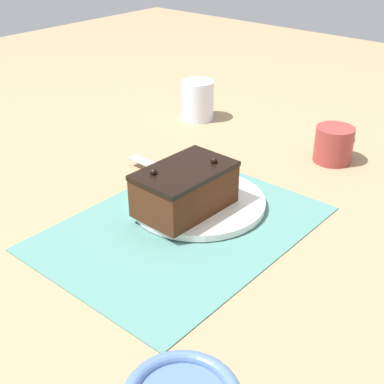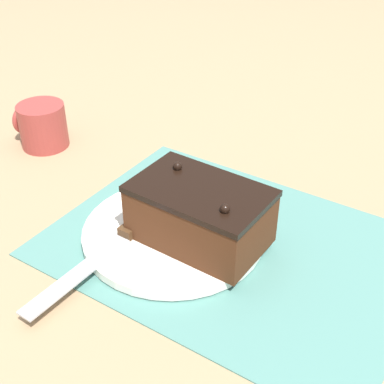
% 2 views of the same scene
% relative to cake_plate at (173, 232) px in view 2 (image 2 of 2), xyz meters
% --- Properties ---
extents(ground_plane, '(3.00, 3.00, 0.00)m').
position_rel_cake_plate_xyz_m(ground_plane, '(-0.07, -0.03, -0.01)').
color(ground_plane, '#9E7F5B').
extents(placemat_woven, '(0.46, 0.34, 0.00)m').
position_rel_cake_plate_xyz_m(placemat_woven, '(-0.07, -0.03, -0.01)').
color(placemat_woven, slate).
rests_on(placemat_woven, ground_plane).
extents(cake_plate, '(0.24, 0.24, 0.01)m').
position_rel_cake_plate_xyz_m(cake_plate, '(0.00, 0.00, 0.00)').
color(cake_plate, white).
rests_on(cake_plate, placemat_woven).
extents(chocolate_cake, '(0.17, 0.11, 0.09)m').
position_rel_cake_plate_xyz_m(chocolate_cake, '(-0.04, -0.00, 0.04)').
color(chocolate_cake, '#472614').
rests_on(chocolate_cake, cake_plate).
extents(serving_knife, '(0.03, 0.24, 0.01)m').
position_rel_cake_plate_xyz_m(serving_knife, '(0.04, 0.06, 0.01)').
color(serving_knife, '#472D19').
rests_on(serving_knife, cake_plate).
extents(coffee_mug, '(0.09, 0.08, 0.08)m').
position_rel_cake_plate_xyz_m(coffee_mug, '(0.33, -0.09, 0.03)').
color(coffee_mug, '#993833').
rests_on(coffee_mug, ground_plane).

